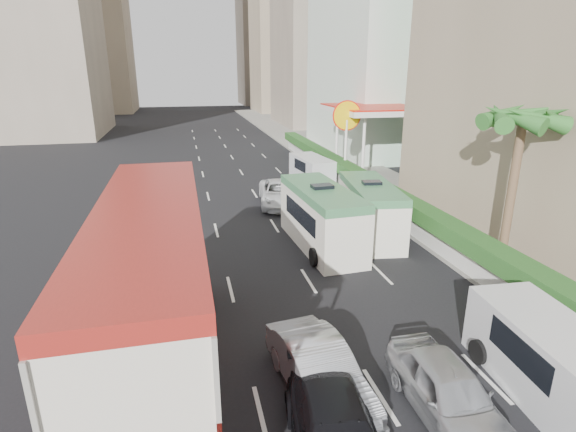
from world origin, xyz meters
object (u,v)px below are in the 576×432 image
object	(u,v)px
car_silver_lane_a	(318,393)
minibus_far	(370,210)
palm_tree	(511,196)
panel_van_far	(312,170)
panel_van_near	(552,362)
van_asset	(280,205)
car_silver_lane_b	(445,415)
minibus_near	(321,218)
shell_station	(372,141)
double_decker_bus	(156,299)

from	to	relation	value
car_silver_lane_a	minibus_far	bearing A→B (deg)	53.42
palm_tree	panel_van_far	bearing A→B (deg)	100.95
palm_tree	minibus_far	bearing A→B (deg)	123.94
car_silver_lane_a	panel_van_near	world-z (taller)	panel_van_near
van_asset	car_silver_lane_b	bearing A→B (deg)	-82.08
minibus_near	shell_station	distance (m)	16.93
van_asset	minibus_near	distance (m)	7.53
panel_van_near	palm_tree	xyz separation A→B (m)	(3.88, 6.94, 2.38)
car_silver_lane_a	panel_van_far	bearing A→B (deg)	66.82
car_silver_lane_a	minibus_far	world-z (taller)	minibus_far
panel_van_far	shell_station	size ratio (longest dim) A/B	0.60
van_asset	minibus_far	world-z (taller)	minibus_far
minibus_near	minibus_far	world-z (taller)	minibus_near
double_decker_bus	van_asset	distance (m)	17.52
panel_van_far	palm_tree	distance (m)	17.89
car_silver_lane_b	shell_station	distance (m)	27.72
shell_station	van_asset	bearing A→B (deg)	-142.60
double_decker_bus	palm_tree	bearing A→B (deg)	16.16
minibus_near	van_asset	bearing A→B (deg)	90.03
panel_van_near	panel_van_far	size ratio (longest dim) A/B	1.04
car_silver_lane_b	shell_station	size ratio (longest dim) A/B	0.53
car_silver_lane_b	minibus_far	world-z (taller)	minibus_far
car_silver_lane_b	car_silver_lane_a	bearing A→B (deg)	153.06
van_asset	minibus_near	bearing A→B (deg)	-78.94
minibus_far	palm_tree	bearing A→B (deg)	-47.93
van_asset	panel_van_near	bearing A→B (deg)	-72.96
minibus_far	double_decker_bus	bearing A→B (deg)	-128.81
double_decker_bus	palm_tree	distance (m)	14.39
minibus_near	panel_van_far	distance (m)	13.23
car_silver_lane_b	panel_van_far	bearing A→B (deg)	82.47
panel_van_near	palm_tree	world-z (taller)	palm_tree
panel_van_near	minibus_near	bearing A→B (deg)	107.53
van_asset	panel_van_far	size ratio (longest dim) A/B	1.13
minibus_far	car_silver_lane_a	bearing A→B (deg)	-110.84
shell_station	car_silver_lane_a	bearing A→B (deg)	-115.99
car_silver_lane_b	panel_van_far	xyz separation A→B (m)	(3.54, 24.44, 0.96)
panel_van_far	minibus_near	bearing A→B (deg)	-110.67
car_silver_lane_b	shell_station	bearing A→B (deg)	71.44
double_decker_bus	van_asset	size ratio (longest dim) A/B	2.03
minibus_near	shell_station	size ratio (longest dim) A/B	0.82
double_decker_bus	palm_tree	xyz separation A→B (m)	(13.80, 4.00, 0.85)
car_silver_lane_b	minibus_near	xyz separation A→B (m)	(0.34, 11.61, 1.46)
car_silver_lane_b	minibus_far	distance (m)	12.98
van_asset	minibus_far	bearing A→B (deg)	-55.16
car_silver_lane_a	panel_van_near	size ratio (longest dim) A/B	0.88
car_silver_lane_a	van_asset	size ratio (longest dim) A/B	0.81
car_silver_lane_b	palm_tree	xyz separation A→B (m)	(6.91, 7.03, 3.38)
van_asset	palm_tree	world-z (taller)	palm_tree
car_silver_lane_a	minibus_far	xyz separation A→B (m)	(6.09, 10.99, 1.37)
car_silver_lane_b	shell_station	world-z (taller)	shell_station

